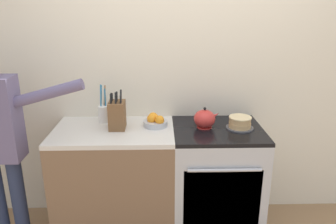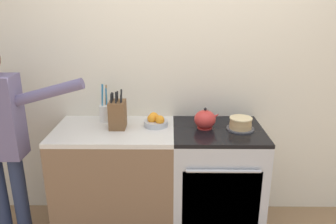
{
  "view_description": "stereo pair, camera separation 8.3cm",
  "coord_description": "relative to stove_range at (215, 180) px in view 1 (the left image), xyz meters",
  "views": [
    {
      "loc": [
        -0.22,
        -2.1,
        1.86
      ],
      "look_at": [
        -0.16,
        0.28,
        1.07
      ],
      "focal_mm": 35.0,
      "sensor_mm": 36.0,
      "label": 1
    },
    {
      "loc": [
        -0.14,
        -2.1,
        1.86
      ],
      "look_at": [
        -0.16,
        0.28,
        1.07
      ],
      "focal_mm": 35.0,
      "sensor_mm": 36.0,
      "label": 2
    }
  ],
  "objects": [
    {
      "name": "wall_back",
      "position": [
        -0.24,
        0.33,
        0.84
      ],
      "size": [
        8.0,
        0.04,
        2.6
      ],
      "color": "silver",
      "rests_on": "ground_plane"
    },
    {
      "name": "counter_cabinet",
      "position": [
        -0.83,
        0.0,
        -0.0
      ],
      "size": [
        0.95,
        0.62,
        0.92
      ],
      "color": "brown",
      "rests_on": "ground_plane"
    },
    {
      "name": "stove_range",
      "position": [
        0.0,
        0.0,
        0.0
      ],
      "size": [
        0.71,
        0.66,
        0.92
      ],
      "color": "#B7BABF",
      "rests_on": "ground_plane"
    },
    {
      "name": "layer_cake",
      "position": [
        0.17,
        -0.0,
        0.51
      ],
      "size": [
        0.22,
        0.22,
        0.1
      ],
      "color": "#4C4C51",
      "rests_on": "stove_range"
    },
    {
      "name": "tea_kettle",
      "position": [
        -0.1,
        0.03,
        0.53
      ],
      "size": [
        0.21,
        0.17,
        0.17
      ],
      "color": "red",
      "rests_on": "stove_range"
    },
    {
      "name": "knife_block",
      "position": [
        -0.8,
        0.03,
        0.57
      ],
      "size": [
        0.12,
        0.16,
        0.32
      ],
      "color": "brown",
      "rests_on": "counter_cabinet"
    },
    {
      "name": "utensil_crock",
      "position": [
        -0.93,
        0.18,
        0.54
      ],
      "size": [
        0.09,
        0.09,
        0.31
      ],
      "color": "silver",
      "rests_on": "counter_cabinet"
    },
    {
      "name": "fruit_bowl",
      "position": [
        -0.5,
        0.07,
        0.51
      ],
      "size": [
        0.2,
        0.2,
        0.11
      ],
      "color": "#B7BABF",
      "rests_on": "counter_cabinet"
    }
  ]
}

